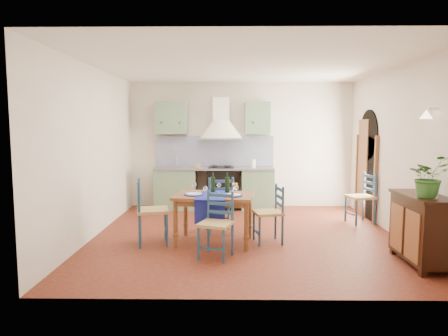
{
  "coord_description": "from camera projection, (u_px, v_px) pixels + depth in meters",
  "views": [
    {
      "loc": [
        -0.26,
        -6.54,
        1.82
      ],
      "look_at": [
        -0.36,
        0.3,
        1.1
      ],
      "focal_mm": 32.0,
      "sensor_mm": 36.0,
      "label": 1
    }
  ],
  "objects": [
    {
      "name": "left_wall",
      "position": [
        94.0,
        152.0,
        6.58
      ],
      "size": [
        0.04,
        5.0,
        2.8
      ],
      "primitive_type": "cube",
      "color": "beige",
      "rests_on": "ground"
    },
    {
      "name": "potted_plant",
      "position": [
        429.0,
        176.0,
        4.96
      ],
      "size": [
        0.59,
        0.55,
        0.53
      ],
      "primitive_type": "imported",
      "rotation": [
        0.0,
        0.0,
        0.35
      ],
      "color": "#2C6126",
      "rests_on": "sideboard"
    },
    {
      "name": "chair_near",
      "position": [
        216.0,
        224.0,
        5.54
      ],
      "size": [
        0.54,
        0.54,
        0.91
      ],
      "color": "navy",
      "rests_on": "ground"
    },
    {
      "name": "chair_far",
      "position": [
        220.0,
        204.0,
        6.8
      ],
      "size": [
        0.53,
        0.53,
        0.98
      ],
      "color": "navy",
      "rests_on": "ground"
    },
    {
      "name": "chair_right",
      "position": [
        270.0,
        213.0,
        6.24
      ],
      "size": [
        0.49,
        0.49,
        0.9
      ],
      "color": "navy",
      "rests_on": "ground"
    },
    {
      "name": "ceiling",
      "position": [
        246.0,
        65.0,
        6.4
      ],
      "size": [
        5.0,
        5.0,
        0.01
      ],
      "primitive_type": "cube",
      "color": "silver",
      "rests_on": "back_wall"
    },
    {
      "name": "dining_table",
      "position": [
        214.0,
        200.0,
        6.19
      ],
      "size": [
        1.29,
        1.0,
        1.08
      ],
      "color": "brown",
      "rests_on": "ground"
    },
    {
      "name": "right_wall",
      "position": [
        391.0,
        155.0,
        6.8
      ],
      "size": [
        0.26,
        5.0,
        2.8
      ],
      "color": "beige",
      "rests_on": "ground"
    },
    {
      "name": "chair_spare",
      "position": [
        362.0,
        197.0,
        7.5
      ],
      "size": [
        0.53,
        0.53,
        0.95
      ],
      "color": "navy",
      "rests_on": "ground"
    },
    {
      "name": "floor",
      "position": [
        245.0,
        235.0,
        6.69
      ],
      "size": [
        5.0,
        5.0,
        0.0
      ],
      "primitive_type": "plane",
      "color": "#4A160F",
      "rests_on": "ground"
    },
    {
      "name": "back_wall",
      "position": [
        220.0,
        161.0,
        8.87
      ],
      "size": [
        5.0,
        0.96,
        2.8
      ],
      "color": "beige",
      "rests_on": "ground"
    },
    {
      "name": "sideboard",
      "position": [
        422.0,
        227.0,
        5.23
      ],
      "size": [
        0.5,
        1.05,
        0.94
      ],
      "color": "black",
      "rests_on": "ground"
    },
    {
      "name": "chair_left",
      "position": [
        150.0,
        211.0,
        6.15
      ],
      "size": [
        0.56,
        0.56,
        1.01
      ],
      "color": "navy",
      "rests_on": "ground"
    }
  ]
}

